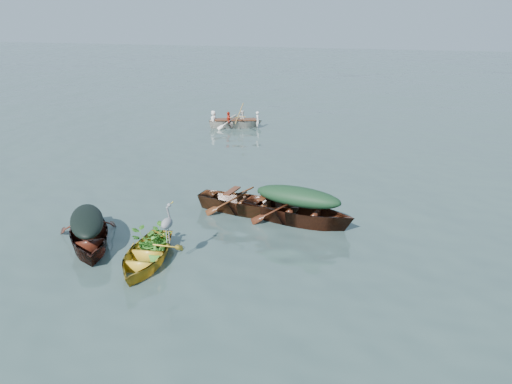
% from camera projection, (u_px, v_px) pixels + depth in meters
% --- Properties ---
extents(ground, '(140.00, 140.00, 0.00)m').
position_uv_depth(ground, '(220.00, 237.00, 12.82)').
color(ground, '#354B48').
rests_on(ground, ground).
extents(yellow_dinghy, '(1.78, 3.26, 0.83)m').
position_uv_depth(yellow_dinghy, '(146.00, 264.00, 11.45)').
color(yellow_dinghy, gold).
rests_on(yellow_dinghy, ground).
extents(dark_covered_boat, '(3.38, 3.95, 0.97)m').
position_uv_depth(dark_covered_boat, '(90.00, 245.00, 12.37)').
color(dark_covered_boat, '#441D10').
rests_on(dark_covered_boat, ground).
extents(green_tarp_boat, '(4.60, 2.15, 1.04)m').
position_uv_depth(green_tarp_boat, '(297.00, 222.00, 13.69)').
color(green_tarp_boat, '#472010').
rests_on(green_tarp_boat, ground).
extents(open_wooden_boat, '(4.42, 1.90, 0.99)m').
position_uv_depth(open_wooden_boat, '(249.00, 213.00, 14.33)').
color(open_wooden_boat, '#4F2513').
rests_on(open_wooden_boat, ground).
extents(rowed_boat, '(3.86, 2.25, 0.85)m').
position_uv_depth(rowed_boat, '(236.00, 127.00, 24.87)').
color(rowed_boat, white).
rests_on(rowed_boat, ground).
extents(dark_tarp_cover, '(1.86, 2.17, 0.40)m').
position_uv_depth(dark_tarp_cover, '(87.00, 220.00, 12.14)').
color(dark_tarp_cover, black).
rests_on(dark_tarp_cover, dark_covered_boat).
extents(green_tarp_cover, '(2.53, 1.18, 0.52)m').
position_uv_depth(green_tarp_cover, '(298.00, 196.00, 13.43)').
color(green_tarp_cover, '#15341F').
rests_on(green_tarp_cover, green_tarp_boat).
extents(thwart_benches, '(2.23, 1.08, 0.04)m').
position_uv_depth(thwart_benches, '(248.00, 196.00, 14.15)').
color(thwart_benches, '#492111').
rests_on(thwart_benches, open_wooden_boat).
extents(heron, '(0.34, 0.44, 0.92)m').
position_uv_depth(heron, '(167.00, 230.00, 11.13)').
color(heron, gray).
rests_on(heron, yellow_dinghy).
extents(dinghy_weeds, '(0.82, 0.99, 0.60)m').
position_uv_depth(dinghy_weeds, '(153.00, 226.00, 11.71)').
color(dinghy_weeds, '#25751E').
rests_on(dinghy_weeds, yellow_dinghy).
extents(rowers, '(2.77, 1.78, 0.76)m').
position_uv_depth(rowers, '(235.00, 111.00, 24.59)').
color(rowers, silver).
rests_on(rowers, rowed_boat).
extents(oars, '(1.41, 2.65, 0.06)m').
position_uv_depth(oars, '(236.00, 118.00, 24.71)').
color(oars, olive).
rests_on(oars, rowed_boat).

